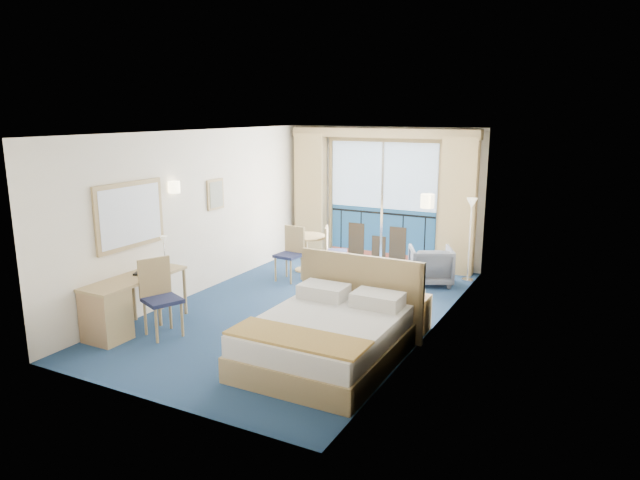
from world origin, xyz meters
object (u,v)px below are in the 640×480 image
(round_table, at_px, (306,244))
(armchair, at_px, (431,265))
(floor_lamp, at_px, (471,219))
(table_chair_a, at_px, (332,248))
(desk, at_px, (113,309))
(desk_chair, at_px, (159,292))
(nightstand, at_px, (415,313))
(bed, at_px, (328,336))
(table_chair_b, at_px, (291,250))

(round_table, bearing_deg, armchair, 6.55)
(floor_lamp, bearing_deg, table_chair_a, -161.37)
(desk, distance_m, round_table, 4.16)
(desk_chair, bearing_deg, armchair, -10.01)
(nightstand, relative_size, floor_lamp, 0.33)
(bed, bearing_deg, desk_chair, -173.24)
(armchair, relative_size, desk, 0.47)
(desk_chair, height_order, table_chair_a, desk_chair)
(desk_chair, bearing_deg, floor_lamp, -11.93)
(bed, height_order, desk_chair, bed)
(floor_lamp, distance_m, table_chair_a, 2.55)
(table_chair_b, bearing_deg, round_table, 99.71)
(round_table, bearing_deg, desk, -99.51)
(table_chair_a, bearing_deg, desk_chair, 144.88)
(floor_lamp, height_order, round_table, floor_lamp)
(table_chair_a, bearing_deg, floor_lamp, -94.40)
(bed, distance_m, desk_chair, 2.45)
(armchair, bearing_deg, table_chair_b, -3.83)
(floor_lamp, bearing_deg, nightstand, -91.91)
(desk_chair, xyz_separation_m, table_chair_b, (0.27, 3.06, -0.05))
(desk, bearing_deg, armchair, 55.03)
(armchair, xyz_separation_m, desk, (-3.06, -4.37, 0.07))
(desk, bearing_deg, round_table, 80.49)
(bed, bearing_deg, desk, -166.69)
(bed, height_order, nightstand, bed)
(nightstand, height_order, armchair, armchair)
(round_table, relative_size, table_chair_b, 0.78)
(round_table, bearing_deg, nightstand, -34.85)
(round_table, bearing_deg, table_chair_a, -1.94)
(nightstand, xyz_separation_m, round_table, (-2.82, 1.96, 0.27))
(nightstand, xyz_separation_m, table_chair_b, (-2.77, 1.33, 0.30))
(armchair, height_order, desk, desk)
(armchair, relative_size, floor_lamp, 0.49)
(desk_chair, relative_size, table_chair_b, 1.08)
(table_chair_b, bearing_deg, bed, -47.35)
(armchair, relative_size, round_table, 0.97)
(bed, distance_m, desk, 2.97)
(desk, xyz_separation_m, table_chair_b, (0.74, 3.46, 0.14))
(armchair, distance_m, desk_chair, 4.75)
(nightstand, distance_m, desk_chair, 3.52)
(bed, xyz_separation_m, table_chair_b, (-2.15, 2.78, 0.23))
(bed, distance_m, floor_lamp, 4.33)
(bed, bearing_deg, floor_lamp, 80.34)
(desk, bearing_deg, bed, 13.31)
(nightstand, bearing_deg, desk, -148.69)
(desk_chair, bearing_deg, table_chair_a, 10.98)
(desk_chair, bearing_deg, nightstand, -37.18)
(bed, relative_size, desk, 1.34)
(bed, height_order, round_table, bed)
(floor_lamp, distance_m, desk_chair, 5.49)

